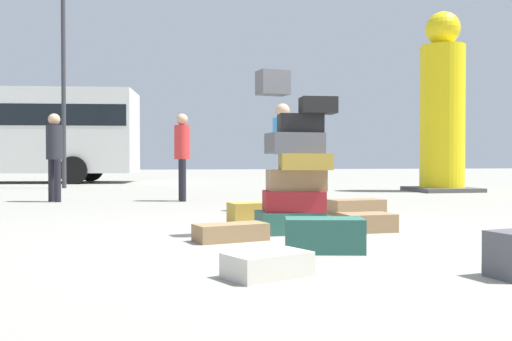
{
  "coord_description": "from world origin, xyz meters",
  "views": [
    {
      "loc": [
        -1.43,
        -5.35,
        0.79
      ],
      "look_at": [
        0.04,
        2.5,
        0.64
      ],
      "focal_mm": 39.31,
      "sensor_mm": 36.0,
      "label": 1
    }
  ],
  "objects_px": {
    "suitcase_cream_upright_blue": "(267,265)",
    "person_bearded_onlooker": "(182,149)",
    "suitcase_tower": "(295,173)",
    "suitcase_brown_foreground_near": "(231,232)",
    "suitcase_tan_white_trunk": "(261,213)",
    "suitcase_teal_right_side": "(324,235)",
    "yellow_dummy_statue": "(442,111)",
    "suitcase_brown_foreground_far": "(367,222)",
    "lamp_post": "(63,37)",
    "person_passerby_in_red": "(282,147)",
    "suitcase_brown_behind_tower": "(356,207)",
    "person_tourist_with_camera": "(54,149)"
  },
  "relations": [
    {
      "from": "suitcase_cream_upright_blue",
      "to": "suitcase_brown_behind_tower",
      "type": "bearing_deg",
      "value": 37.18
    },
    {
      "from": "suitcase_brown_behind_tower",
      "to": "person_passerby_in_red",
      "type": "height_order",
      "value": "person_passerby_in_red"
    },
    {
      "from": "suitcase_brown_foreground_near",
      "to": "person_tourist_with_camera",
      "type": "bearing_deg",
      "value": 98.53
    },
    {
      "from": "suitcase_brown_behind_tower",
      "to": "yellow_dummy_statue",
      "type": "relative_size",
      "value": 0.18
    },
    {
      "from": "suitcase_cream_upright_blue",
      "to": "suitcase_teal_right_side",
      "type": "relative_size",
      "value": 0.84
    },
    {
      "from": "suitcase_cream_upright_blue",
      "to": "person_bearded_onlooker",
      "type": "relative_size",
      "value": 0.33
    },
    {
      "from": "suitcase_cream_upright_blue",
      "to": "suitcase_brown_behind_tower",
      "type": "distance_m",
      "value": 4.6
    },
    {
      "from": "suitcase_tower",
      "to": "lamp_post",
      "type": "distance_m",
      "value": 11.68
    },
    {
      "from": "suitcase_teal_right_side",
      "to": "suitcase_brown_behind_tower",
      "type": "height_order",
      "value": "suitcase_teal_right_side"
    },
    {
      "from": "suitcase_tower",
      "to": "suitcase_brown_foreground_near",
      "type": "distance_m",
      "value": 1.04
    },
    {
      "from": "suitcase_cream_upright_blue",
      "to": "yellow_dummy_statue",
      "type": "xyz_separation_m",
      "value": [
        6.36,
        9.18,
        1.91
      ]
    },
    {
      "from": "suitcase_tower",
      "to": "suitcase_brown_foreground_near",
      "type": "height_order",
      "value": "suitcase_tower"
    },
    {
      "from": "suitcase_teal_right_side",
      "to": "person_bearded_onlooker",
      "type": "distance_m",
      "value": 6.28
    },
    {
      "from": "suitcase_tan_white_trunk",
      "to": "yellow_dummy_statue",
      "type": "relative_size",
      "value": 0.18
    },
    {
      "from": "lamp_post",
      "to": "suitcase_brown_foreground_far",
      "type": "bearing_deg",
      "value": -65.62
    },
    {
      "from": "suitcase_cream_upright_blue",
      "to": "suitcase_brown_foreground_far",
      "type": "relative_size",
      "value": 0.99
    },
    {
      "from": "yellow_dummy_statue",
      "to": "suitcase_brown_behind_tower",
      "type": "bearing_deg",
      "value": -129.31
    },
    {
      "from": "suitcase_tan_white_trunk",
      "to": "person_bearded_onlooker",
      "type": "height_order",
      "value": "person_bearded_onlooker"
    },
    {
      "from": "suitcase_cream_upright_blue",
      "to": "person_bearded_onlooker",
      "type": "xyz_separation_m",
      "value": [
        -0.19,
        7.06,
        0.91
      ]
    },
    {
      "from": "suitcase_tower",
      "to": "suitcase_brown_foreground_far",
      "type": "xyz_separation_m",
      "value": [
        0.82,
        0.0,
        -0.55
      ]
    },
    {
      "from": "suitcase_brown_foreground_far",
      "to": "yellow_dummy_statue",
      "type": "xyz_separation_m",
      "value": [
        4.79,
        7.04,
        1.89
      ]
    },
    {
      "from": "suitcase_teal_right_side",
      "to": "yellow_dummy_statue",
      "type": "relative_size",
      "value": 0.15
    },
    {
      "from": "suitcase_tan_white_trunk",
      "to": "suitcase_brown_foreground_far",
      "type": "bearing_deg",
      "value": -54.2
    },
    {
      "from": "suitcase_tower",
      "to": "suitcase_cream_upright_blue",
      "type": "bearing_deg",
      "value": -109.33
    },
    {
      "from": "person_bearded_onlooker",
      "to": "suitcase_brown_behind_tower",
      "type": "bearing_deg",
      "value": 34.72
    },
    {
      "from": "suitcase_teal_right_side",
      "to": "lamp_post",
      "type": "bearing_deg",
      "value": 120.13
    },
    {
      "from": "suitcase_tan_white_trunk",
      "to": "person_bearded_onlooker",
      "type": "distance_m",
      "value": 4.15
    },
    {
      "from": "person_bearded_onlooker",
      "to": "person_passerby_in_red",
      "type": "height_order",
      "value": "person_bearded_onlooker"
    },
    {
      "from": "suitcase_brown_behind_tower",
      "to": "person_bearded_onlooker",
      "type": "relative_size",
      "value": 0.48
    },
    {
      "from": "suitcase_cream_upright_blue",
      "to": "person_passerby_in_red",
      "type": "xyz_separation_m",
      "value": [
        1.21,
        4.68,
        0.91
      ]
    },
    {
      "from": "suitcase_brown_behind_tower",
      "to": "lamp_post",
      "type": "distance_m",
      "value": 10.83
    },
    {
      "from": "suitcase_cream_upright_blue",
      "to": "yellow_dummy_statue",
      "type": "relative_size",
      "value": 0.13
    },
    {
      "from": "suitcase_brown_foreground_near",
      "to": "yellow_dummy_statue",
      "type": "distance_m",
      "value": 10.01
    },
    {
      "from": "suitcase_brown_foreground_near",
      "to": "suitcase_brown_behind_tower",
      "type": "bearing_deg",
      "value": 31.38
    },
    {
      "from": "suitcase_brown_foreground_near",
      "to": "lamp_post",
      "type": "height_order",
      "value": "lamp_post"
    },
    {
      "from": "suitcase_cream_upright_blue",
      "to": "suitcase_tan_white_trunk",
      "type": "height_order",
      "value": "suitcase_tan_white_trunk"
    },
    {
      "from": "suitcase_cream_upright_blue",
      "to": "yellow_dummy_statue",
      "type": "height_order",
      "value": "yellow_dummy_statue"
    },
    {
      "from": "suitcase_teal_right_side",
      "to": "person_tourist_with_camera",
      "type": "height_order",
      "value": "person_tourist_with_camera"
    },
    {
      "from": "yellow_dummy_statue",
      "to": "suitcase_brown_foreground_near",
      "type": "bearing_deg",
      "value": -130.43
    },
    {
      "from": "suitcase_cream_upright_blue",
      "to": "suitcase_tan_white_trunk",
      "type": "relative_size",
      "value": 0.71
    },
    {
      "from": "suitcase_tower",
      "to": "suitcase_teal_right_side",
      "type": "relative_size",
      "value": 2.57
    },
    {
      "from": "suitcase_tower",
      "to": "suitcase_brown_behind_tower",
      "type": "height_order",
      "value": "suitcase_tower"
    },
    {
      "from": "suitcase_tower",
      "to": "suitcase_cream_upright_blue",
      "type": "height_order",
      "value": "suitcase_tower"
    },
    {
      "from": "suitcase_brown_behind_tower",
      "to": "person_bearded_onlooker",
      "type": "distance_m",
      "value": 3.92
    },
    {
      "from": "suitcase_tan_white_trunk",
      "to": "person_passerby_in_red",
      "type": "bearing_deg",
      "value": 56.01
    },
    {
      "from": "suitcase_brown_foreground_far",
      "to": "suitcase_tower",
      "type": "bearing_deg",
      "value": 176.24
    },
    {
      "from": "suitcase_teal_right_side",
      "to": "yellow_dummy_statue",
      "type": "bearing_deg",
      "value": 67.52
    },
    {
      "from": "suitcase_tan_white_trunk",
      "to": "suitcase_teal_right_side",
      "type": "bearing_deg",
      "value": -98.58
    },
    {
      "from": "yellow_dummy_statue",
      "to": "suitcase_tower",
      "type": "bearing_deg",
      "value": -128.55
    },
    {
      "from": "suitcase_cream_upright_blue",
      "to": "person_passerby_in_red",
      "type": "bearing_deg",
      "value": 50.75
    }
  ]
}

